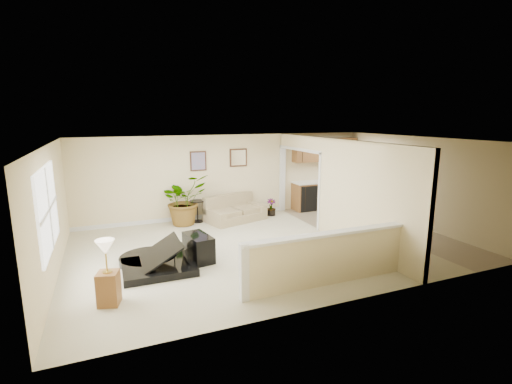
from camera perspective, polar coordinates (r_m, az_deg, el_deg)
name	(u,v)px	position (r m, az deg, el deg)	size (l,w,h in m)	color
floor	(269,245)	(8.97, 2.02, -8.22)	(9.00, 9.00, 0.00)	#B4AD8C
back_wall	(229,176)	(11.38, -4.18, 2.50)	(9.00, 0.04, 2.50)	beige
front_wall	(347,230)	(6.11, 13.85, -5.74)	(9.00, 0.04, 2.50)	beige
left_wall	(51,213)	(7.95, -29.00, -2.88)	(0.04, 6.00, 2.50)	beige
right_wall	(417,182)	(11.23, 23.49, 1.45)	(0.04, 6.00, 2.50)	beige
ceiling	(270,140)	(8.46, 2.14, 7.94)	(9.00, 6.00, 0.04)	white
kitchen_vinyl	(375,230)	(10.60, 17.81, -5.63)	(2.70, 6.00, 0.01)	tan
interior_partition	(329,188)	(9.71, 11.17, 0.57)	(0.18, 5.99, 2.50)	beige
pony_half_wall	(325,258)	(6.93, 10.62, -9.91)	(3.42, 0.22, 1.00)	beige
left_window	(47,209)	(7.42, -29.45, -2.27)	(0.05, 2.15, 1.45)	white
wall_art_left	(198,161)	(11.03, -8.88, 4.73)	(0.48, 0.04, 0.58)	#3E2416
wall_mirror	(238,158)	(11.38, -2.73, 5.31)	(0.55, 0.04, 0.55)	#3E2416
kitchen_cabinets	(323,183)	(12.56, 10.20, 1.44)	(2.36, 0.65, 2.33)	brown
piano	(155,242)	(7.76, -15.31, -7.50)	(1.67, 1.72, 1.32)	black
piano_bench	(198,248)	(8.11, -8.85, -8.44)	(0.42, 0.84, 0.56)	black
loveseat	(235,208)	(11.01, -3.30, -2.48)	(1.95, 1.41, 0.97)	#9C8763
accent_table	(197,208)	(10.92, -9.00, -2.49)	(0.44, 0.44, 0.64)	black
palm_plant	(184,200)	(10.71, -11.02, -1.24)	(1.63, 1.54, 1.43)	black
small_plant	(271,208)	(11.56, 2.33, -2.54)	(0.35, 0.35, 0.52)	black
lamp_stand	(108,277)	(6.61, -21.85, -12.11)	(0.40, 0.40, 1.11)	brown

